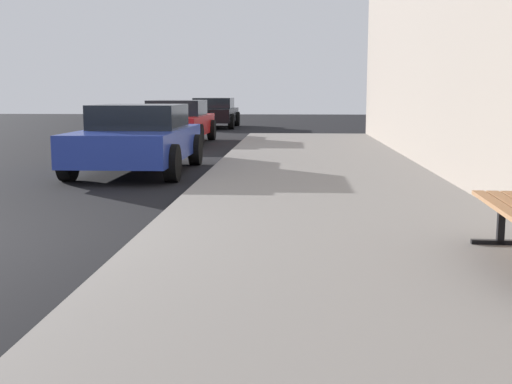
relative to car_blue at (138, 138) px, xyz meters
The scene contains 4 objects.
sidewalk 7.16m from the car_blue, 61.06° to the right, with size 4.00×32.00×0.15m, color gray.
car_blue is the anchor object (origin of this frame).
car_red 7.23m from the car_blue, 94.41° to the left, with size 1.96×4.42×1.27m.
car_black 16.20m from the car_blue, 91.98° to the left, with size 2.03×4.28×1.27m.
Camera 1 is at (3.50, -6.00, 1.49)m, focal length 46.12 mm.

